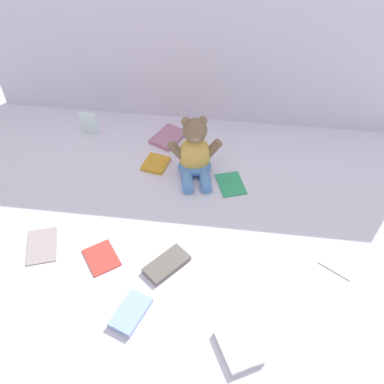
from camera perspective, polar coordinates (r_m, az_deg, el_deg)
name	(u,v)px	position (r m, az deg, el deg)	size (l,w,h in m)	color
ground_plane	(198,192)	(1.42, 0.81, 0.00)	(3.20, 3.20, 0.00)	silver
backdrop_drape	(213,38)	(1.59, 2.97, 20.62)	(1.80, 0.03, 0.70)	silver
teddy_bear	(195,154)	(1.44, 0.41, 5.33)	(0.19, 0.19, 0.23)	#E5B24C
book_case_0	(238,347)	(1.11, 6.46, -20.59)	(0.09, 0.12, 0.02)	white
book_case_1	(168,137)	(1.64, -3.30, 7.62)	(0.10, 0.13, 0.02)	#AF6E8D
book_case_2	(156,164)	(1.53, -5.04, 3.94)	(0.08, 0.09, 0.01)	orange
book_case_3	(42,245)	(1.35, -20.14, -6.97)	(0.09, 0.13, 0.01)	#9E8E90
book_case_4	(101,257)	(1.27, -12.47, -8.83)	(0.09, 0.11, 0.01)	red
book_case_5	(131,313)	(1.15, -8.52, -16.23)	(0.07, 0.12, 0.02)	#8CABE0
book_case_6	(89,123)	(1.70, -14.08, 9.22)	(0.07, 0.01, 0.09)	white
book_case_7	(340,262)	(1.31, 19.88, -9.10)	(0.08, 0.10, 0.01)	white
book_case_8	(167,264)	(1.23, -3.54, -9.97)	(0.07, 0.14, 0.02)	#5E574F
book_case_9	(231,184)	(1.45, 5.41, 1.16)	(0.09, 0.12, 0.01)	#2E9D63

